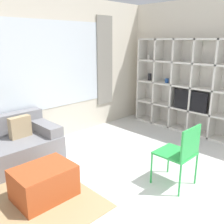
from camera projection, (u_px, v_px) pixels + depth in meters
The scene contains 5 objects.
wall_back at pixel (30, 72), 4.38m from camera, with size 6.93×0.11×2.70m.
wall_right at pixel (201, 68), 5.15m from camera, with size 0.07×4.59×2.70m, color beige.
shelving_unit at pixel (185, 86), 5.30m from camera, with size 0.34×2.31×1.94m.
ottoman at pixel (44, 183), 3.08m from camera, with size 0.71×0.54×0.41m.
folding_chair at pixel (181, 151), 3.24m from camera, with size 0.44×0.46×0.86m.
Camera 1 is at (-2.06, -0.73, 1.90)m, focal length 40.00 mm.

